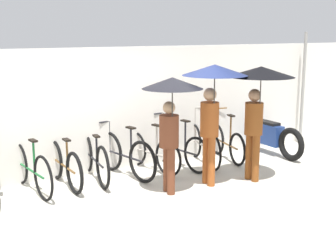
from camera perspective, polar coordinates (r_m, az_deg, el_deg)
The scene contains 15 objects.
ground_plane at distance 7.52m, azimuth -0.41°, elevation -9.07°, with size 30.00×30.00×0.00m, color beige.
back_wall at distance 8.95m, azimuth -6.73°, elevation 2.01°, with size 13.69×0.12×2.35m.
parked_bicycle_1 at distance 8.13m, azimuth -16.41°, elevation -5.08°, with size 0.44×1.80×0.97m.
parked_bicycle_2 at distance 8.28m, azimuth -12.54°, elevation -4.67°, with size 0.44×1.68×1.08m.
parked_bicycle_3 at distance 8.51m, azimuth -9.00°, elevation -3.95°, with size 0.44×1.84×1.06m.
parked_bicycle_4 at distance 8.64m, azimuth -5.22°, elevation -3.60°, with size 0.53×1.74×0.98m.
parked_bicycle_5 at distance 8.97m, azimuth -2.14°, elevation -3.14°, with size 0.52×1.66×1.06m.
parked_bicycle_6 at distance 9.15m, azimuth 1.34°, elevation -2.81°, with size 0.46×1.71×1.04m.
parked_bicycle_7 at distance 9.46m, azimuth 4.33°, elevation -2.34°, with size 0.54×1.72×1.08m.
parked_bicycle_8 at distance 9.78m, azimuth 7.14°, elevation -2.06°, with size 0.49×1.61×1.02m.
pedestrian_leading at distance 7.41m, azimuth 0.39°, elevation 2.77°, with size 0.97×0.97×1.94m.
pedestrian_center at distance 7.84m, azimuth 5.51°, elevation 4.47°, with size 1.09×1.09×2.10m.
pedestrian_trailing at distance 8.20m, azimuth 11.02°, elevation 4.50°, with size 1.14×1.14×2.05m.
motorcycle at distance 10.46m, azimuth 12.01°, elevation -1.13°, with size 0.58×2.14×0.91m.
awning_pole at distance 11.39m, azimuth 16.12°, elevation 4.37°, with size 0.07×0.07×2.61m.
Camera 1 is at (-3.46, -6.12, 2.66)m, focal length 50.00 mm.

